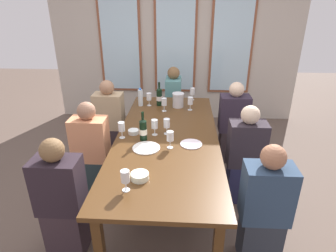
{
  "coord_description": "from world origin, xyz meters",
  "views": [
    {
      "loc": [
        0.16,
        -2.7,
        2.08
      ],
      "look_at": [
        0.0,
        0.14,
        0.79
      ],
      "focal_mm": 30.51,
      "sensor_mm": 36.0,
      "label": 1
    }
  ],
  "objects_px": {
    "wine_glass_1": "(149,97)",
    "wine_glass_8": "(121,127)",
    "wine_glass_3": "(125,177)",
    "seated_person_5": "(264,210)",
    "tasting_bowl_0": "(140,176)",
    "white_plate_0": "(146,148)",
    "wine_bottle_0": "(143,130)",
    "wine_glass_6": "(170,137)",
    "tasting_bowl_1": "(133,132)",
    "wine_glass_4": "(167,123)",
    "metal_pitcher": "(178,100)",
    "seated_person_6": "(173,103)",
    "dining_table": "(167,141)",
    "wine_glass_5": "(164,102)",
    "wine_glass_0": "(190,101)",
    "wine_glass_2": "(155,125)",
    "seated_person_4": "(62,202)",
    "seated_person_3": "(233,125)",
    "wine_bottle_1": "(159,97)",
    "seated_person_2": "(110,122)",
    "water_bottle": "(140,97)",
    "seated_person_1": "(245,158)",
    "seated_person_0": "(92,153)",
    "wine_glass_7": "(192,92)",
    "white_plate_1": "(191,144)"
  },
  "relations": [
    {
      "from": "wine_glass_4",
      "to": "wine_glass_5",
      "type": "relative_size",
      "value": 1.0
    },
    {
      "from": "white_plate_0",
      "to": "dining_table",
      "type": "bearing_deg",
      "value": 56.83
    },
    {
      "from": "tasting_bowl_0",
      "to": "wine_glass_5",
      "type": "xyz_separation_m",
      "value": [
        0.09,
        1.51,
        0.09
      ]
    },
    {
      "from": "wine_bottle_0",
      "to": "wine_glass_4",
      "type": "relative_size",
      "value": 1.77
    },
    {
      "from": "wine_glass_5",
      "to": "wine_glass_7",
      "type": "height_order",
      "value": "same"
    },
    {
      "from": "wine_bottle_1",
      "to": "wine_glass_0",
      "type": "bearing_deg",
      "value": -20.21
    },
    {
      "from": "white_plate_1",
      "to": "seated_person_3",
      "type": "relative_size",
      "value": 0.2
    },
    {
      "from": "white_plate_0",
      "to": "wine_glass_3",
      "type": "height_order",
      "value": "wine_glass_3"
    },
    {
      "from": "seated_person_4",
      "to": "seated_person_0",
      "type": "bearing_deg",
      "value": 90.0
    },
    {
      "from": "wine_glass_1",
      "to": "wine_glass_8",
      "type": "height_order",
      "value": "same"
    },
    {
      "from": "water_bottle",
      "to": "metal_pitcher",
      "type": "bearing_deg",
      "value": -2.97
    },
    {
      "from": "wine_glass_1",
      "to": "wine_glass_5",
      "type": "height_order",
      "value": "same"
    },
    {
      "from": "dining_table",
      "to": "wine_glass_6",
      "type": "xyz_separation_m",
      "value": [
        0.04,
        -0.26,
        0.18
      ]
    },
    {
      "from": "wine_glass_4",
      "to": "tasting_bowl_1",
      "type": "bearing_deg",
      "value": -177.26
    },
    {
      "from": "tasting_bowl_1",
      "to": "seated_person_0",
      "type": "height_order",
      "value": "seated_person_0"
    },
    {
      "from": "wine_glass_0",
      "to": "seated_person_0",
      "type": "bearing_deg",
      "value": -143.34
    },
    {
      "from": "wine_bottle_0",
      "to": "wine_bottle_1",
      "type": "xyz_separation_m",
      "value": [
        0.07,
        1.03,
        0.01
      ]
    },
    {
      "from": "wine_glass_8",
      "to": "seated_person_6",
      "type": "xyz_separation_m",
      "value": [
        0.47,
        1.68,
        -0.33
      ]
    },
    {
      "from": "dining_table",
      "to": "wine_glass_4",
      "type": "xyz_separation_m",
      "value": [
        -0.01,
        0.05,
        0.18
      ]
    },
    {
      "from": "water_bottle",
      "to": "wine_bottle_1",
      "type": "bearing_deg",
      "value": 4.78
    },
    {
      "from": "tasting_bowl_1",
      "to": "white_plate_0",
      "type": "bearing_deg",
      "value": -60.56
    },
    {
      "from": "wine_glass_4",
      "to": "wine_glass_6",
      "type": "distance_m",
      "value": 0.31
    },
    {
      "from": "wine_bottle_0",
      "to": "tasting_bowl_1",
      "type": "xyz_separation_m",
      "value": [
        -0.13,
        0.14,
        -0.09
      ]
    },
    {
      "from": "wine_bottle_1",
      "to": "seated_person_2",
      "type": "relative_size",
      "value": 0.29
    },
    {
      "from": "seated_person_2",
      "to": "seated_person_1",
      "type": "bearing_deg",
      "value": -26.9
    },
    {
      "from": "wine_glass_3",
      "to": "seated_person_5",
      "type": "xyz_separation_m",
      "value": [
        1.08,
        0.09,
        -0.34
      ]
    },
    {
      "from": "wine_glass_1",
      "to": "wine_glass_7",
      "type": "height_order",
      "value": "same"
    },
    {
      "from": "water_bottle",
      "to": "wine_glass_2",
      "type": "distance_m",
      "value": 0.93
    },
    {
      "from": "dining_table",
      "to": "wine_glass_7",
      "type": "bearing_deg",
      "value": 76.36
    },
    {
      "from": "wine_glass_5",
      "to": "seated_person_3",
      "type": "xyz_separation_m",
      "value": [
        0.91,
        0.09,
        -0.33
      ]
    },
    {
      "from": "metal_pitcher",
      "to": "seated_person_6",
      "type": "relative_size",
      "value": 0.17
    },
    {
      "from": "wine_glass_4",
      "to": "seated_person_4",
      "type": "xyz_separation_m",
      "value": [
        -0.82,
        -0.9,
        -0.34
      ]
    },
    {
      "from": "wine_glass_6",
      "to": "seated_person_4",
      "type": "height_order",
      "value": "seated_person_4"
    },
    {
      "from": "tasting_bowl_0",
      "to": "seated_person_3",
      "type": "xyz_separation_m",
      "value": [
        1.0,
        1.6,
        -0.24
      ]
    },
    {
      "from": "tasting_bowl_0",
      "to": "water_bottle",
      "type": "xyz_separation_m",
      "value": [
        -0.24,
        1.7,
        0.09
      ]
    },
    {
      "from": "wine_bottle_1",
      "to": "dining_table",
      "type": "bearing_deg",
      "value": -80.0
    },
    {
      "from": "wine_glass_0",
      "to": "wine_glass_2",
      "type": "relative_size",
      "value": 1.0
    },
    {
      "from": "wine_glass_1",
      "to": "seated_person_3",
      "type": "bearing_deg",
      "value": -5.03
    },
    {
      "from": "dining_table",
      "to": "water_bottle",
      "type": "bearing_deg",
      "value": 114.6
    },
    {
      "from": "dining_table",
      "to": "seated_person_5",
      "type": "relative_size",
      "value": 2.28
    },
    {
      "from": "white_plate_0",
      "to": "wine_glass_7",
      "type": "xyz_separation_m",
      "value": [
        0.47,
        1.46,
        0.12
      ]
    },
    {
      "from": "metal_pitcher",
      "to": "seated_person_0",
      "type": "xyz_separation_m",
      "value": [
        -0.92,
        -0.91,
        -0.31
      ]
    },
    {
      "from": "wine_bottle_1",
      "to": "wine_glass_3",
      "type": "xyz_separation_m",
      "value": [
        -0.09,
        -1.87,
        -0.0
      ]
    },
    {
      "from": "tasting_bowl_0",
      "to": "white_plate_0",
      "type": "bearing_deg",
      "value": 91.53
    },
    {
      "from": "wine_bottle_0",
      "to": "wine_glass_6",
      "type": "bearing_deg",
      "value": -28.43
    },
    {
      "from": "wine_glass_5",
      "to": "wine_glass_8",
      "type": "distance_m",
      "value": 0.87
    },
    {
      "from": "wine_glass_4",
      "to": "wine_glass_7",
      "type": "xyz_separation_m",
      "value": [
        0.29,
        1.13,
        0.0
      ]
    },
    {
      "from": "wine_glass_7",
      "to": "seated_person_6",
      "type": "height_order",
      "value": "seated_person_6"
    },
    {
      "from": "white_plate_0",
      "to": "wine_glass_4",
      "type": "distance_m",
      "value": 0.39
    },
    {
      "from": "wine_glass_8",
      "to": "tasting_bowl_0",
      "type": "bearing_deg",
      "value": -67.94
    }
  ]
}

